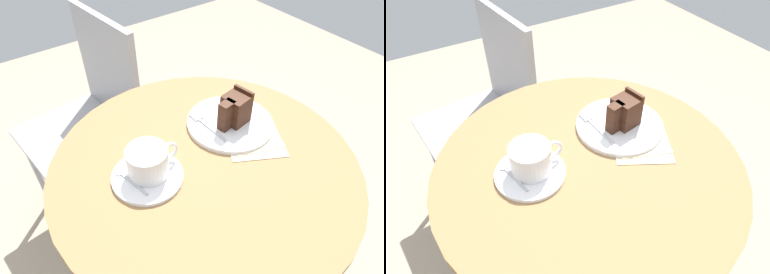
# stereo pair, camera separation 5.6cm
# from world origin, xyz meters

# --- Properties ---
(cafe_table) EXTENTS (0.72, 0.72, 0.72)m
(cafe_table) POSITION_xyz_m (0.00, 0.00, 0.60)
(cafe_table) COLOR olive
(cafe_table) RESTS_ON ground
(saucer) EXTENTS (0.16, 0.16, 0.01)m
(saucer) POSITION_xyz_m (-0.13, 0.03, 0.73)
(saucer) COLOR white
(saucer) RESTS_ON cafe_table
(coffee_cup) EXTENTS (0.13, 0.09, 0.07)m
(coffee_cup) POSITION_xyz_m (-0.12, 0.04, 0.77)
(coffee_cup) COLOR white
(coffee_cup) RESTS_ON saucer
(teaspoon) EXTENTS (0.03, 0.10, 0.00)m
(teaspoon) POSITION_xyz_m (-0.17, 0.05, 0.73)
(teaspoon) COLOR #B7B7BC
(teaspoon) RESTS_ON saucer
(cake_plate) EXTENTS (0.22, 0.22, 0.01)m
(cake_plate) POSITION_xyz_m (0.13, 0.06, 0.73)
(cake_plate) COLOR white
(cake_plate) RESTS_ON cafe_table
(cake_slice) EXTENTS (0.09, 0.07, 0.09)m
(cake_slice) POSITION_xyz_m (0.14, 0.06, 0.77)
(cake_slice) COLOR #422619
(cake_slice) RESTS_ON cake_plate
(fork) EXTENTS (0.02, 0.14, 0.00)m
(fork) POSITION_xyz_m (0.07, 0.10, 0.74)
(fork) COLOR #B7B7BC
(fork) RESTS_ON cake_plate
(napkin) EXTENTS (0.19, 0.19, 0.00)m
(napkin) POSITION_xyz_m (0.15, -0.01, 0.73)
(napkin) COLOR beige
(napkin) RESTS_ON cafe_table
(cafe_chair) EXTENTS (0.42, 0.42, 0.85)m
(cafe_chair) POSITION_xyz_m (-0.05, 0.61, 0.51)
(cafe_chair) COLOR #9E9EA3
(cafe_chair) RESTS_ON ground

